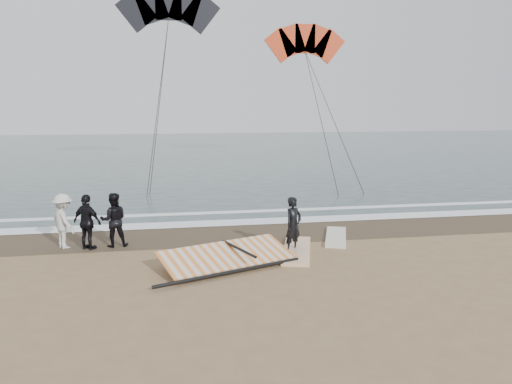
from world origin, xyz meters
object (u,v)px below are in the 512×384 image
(man_main, at_px, (293,225))
(board_cream, at_px, (336,237))
(sail_rig, at_px, (224,257))
(board_white, at_px, (297,250))

(man_main, xyz_separation_m, board_cream, (1.67, 1.20, -0.74))
(board_cream, xyz_separation_m, sail_rig, (-3.69, -1.96, 0.15))
(man_main, height_order, board_white, man_main)
(man_main, height_order, board_cream, man_main)
(board_cream, height_order, sail_rig, sail_rig)
(man_main, distance_m, board_white, 0.74)
(sail_rig, bearing_deg, board_white, 19.37)
(man_main, distance_m, board_cream, 2.19)
(man_main, bearing_deg, board_white, -38.61)
(board_white, relative_size, board_cream, 1.16)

